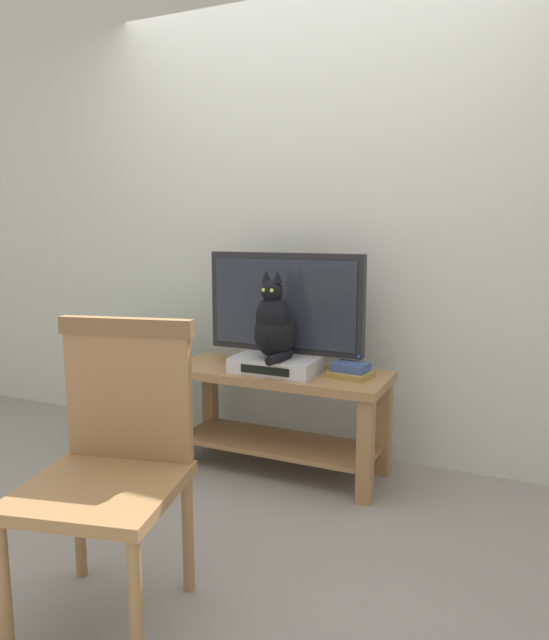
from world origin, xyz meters
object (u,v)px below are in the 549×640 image
tv (285,308)px  book_stack (350,371)px  cat (275,325)px  wooden_chair (113,448)px  potted_plant (138,368)px  tv_stand (278,401)px  media_box (276,365)px

tv → book_stack: (0.38, -0.07, -0.28)m
cat → wooden_chair: size_ratio=0.46×
book_stack → wooden_chair: bearing=-109.0°
tv → cat: size_ratio=1.92×
potted_plant → book_stack: bearing=4.0°
tv_stand → book_stack: (0.38, 0.02, 0.20)m
tv_stand → cat: 0.42m
wooden_chair → tv: bearing=87.9°
book_stack → potted_plant: potted_plant is taller
tv_stand → wooden_chair: wooden_chair is taller
tv_stand → cat: bearing=-82.3°
tv → cat: (0.01, -0.15, -0.07)m
tv_stand → book_stack: size_ratio=5.04×
cat → potted_plant: cat is taller
tv_stand → tv: tv is taller
media_box → cat: cat is taller
book_stack → tv_stand: bearing=-177.7°
tv_stand → potted_plant: bearing=-175.2°
potted_plant → media_box: bearing=1.0°
tv → potted_plant: bearing=-169.7°
tv → media_box: bearing=-86.6°
tv → wooden_chair: size_ratio=0.88×
media_box → cat: bearing=-85.3°
tv → book_stack: bearing=-10.0°
tv_stand → cat: (0.01, -0.07, 0.41)m
cat → media_box: bearing=94.7°
media_box → potted_plant: size_ratio=0.57×
tv → media_box: size_ratio=1.98×
tv_stand → cat: cat is taller
wooden_chair → book_stack: wooden_chair is taller
tv_stand → potted_plant: 0.85m
wooden_chair → potted_plant: (-0.79, 1.16, -0.07)m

